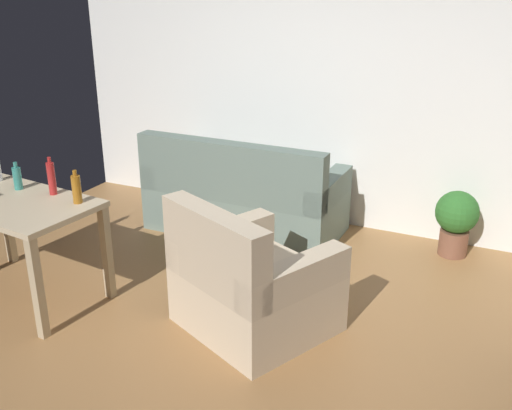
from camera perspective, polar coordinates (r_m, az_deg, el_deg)
name	(u,v)px	position (r m, az deg, el deg)	size (l,w,h in m)	color
ground_plane	(211,331)	(4.13, -4.31, -11.99)	(5.20, 4.40, 0.02)	#9E7042
wall_rear	(326,80)	(5.54, 6.72, 11.84)	(5.20, 0.10, 2.70)	white
couch	(243,200)	(5.46, -1.23, 0.50)	(1.75, 0.84, 0.92)	slate
desk	(14,214)	(4.57, -22.17, -0.83)	(1.27, 0.83, 0.76)	#C6B28E
potted_plant	(456,219)	(5.26, 18.67, -1.25)	(0.36, 0.36, 0.57)	brown
armchair	(250,286)	(3.97, -0.59, -7.75)	(1.17, 1.14, 0.92)	beige
bottle_tall	(17,178)	(4.71, -21.93, 2.44)	(0.06, 0.06, 0.21)	teal
bottle_red	(52,178)	(4.51, -19.03, 2.47)	(0.06, 0.06, 0.28)	#AD2323
bottle_amber	(77,189)	(4.29, -16.84, 1.50)	(0.06, 0.06, 0.24)	#9E6019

